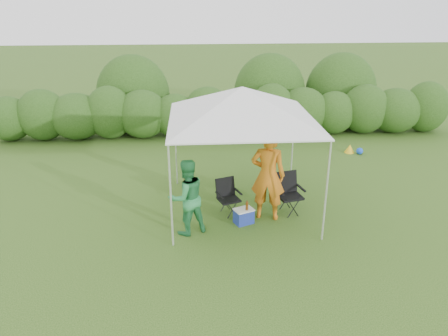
{
  "coord_description": "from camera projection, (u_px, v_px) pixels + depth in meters",
  "views": [
    {
      "loc": [
        -1.02,
        -8.5,
        4.65
      ],
      "look_at": [
        -0.39,
        0.4,
        1.05
      ],
      "focal_mm": 35.0,
      "sensor_mm": 36.0,
      "label": 1
    }
  ],
  "objects": [
    {
      "name": "man",
      "position": [
        268.0,
        175.0,
        9.33
      ],
      "size": [
        0.84,
        0.66,
        2.02
      ],
      "primitive_type": "imported",
      "rotation": [
        0.0,
        0.0,
        2.88
      ],
      "color": "orange",
      "rests_on": "ground"
    },
    {
      "name": "chair_left",
      "position": [
        227.0,
        194.0,
        9.76
      ],
      "size": [
        0.6,
        0.58,
        0.81
      ],
      "rotation": [
        0.0,
        0.0,
        0.35
      ],
      "color": "black",
      "rests_on": "ground"
    },
    {
      "name": "canopy",
      "position": [
        242.0,
        104.0,
        9.21
      ],
      "size": [
        3.1,
        3.1,
        2.83
      ],
      "color": "silver",
      "rests_on": "ground"
    },
    {
      "name": "cooler",
      "position": [
        244.0,
        216.0,
        9.41
      ],
      "size": [
        0.48,
        0.43,
        0.34
      ],
      "rotation": [
        0.0,
        0.0,
        0.42
      ],
      "color": "navy",
      "rests_on": "ground"
    },
    {
      "name": "chair_right",
      "position": [
        288.0,
        190.0,
        9.79
      ],
      "size": [
        0.66,
        0.62,
        0.92
      ],
      "rotation": [
        0.0,
        0.0,
        0.24
      ],
      "color": "black",
      "rests_on": "ground"
    },
    {
      "name": "lawn_toy",
      "position": [
        352.0,
        149.0,
        13.54
      ],
      "size": [
        0.52,
        0.43,
        0.26
      ],
      "color": "yellow",
      "rests_on": "ground"
    },
    {
      "name": "woman",
      "position": [
        187.0,
        197.0,
        8.81
      ],
      "size": [
        0.97,
        0.89,
        1.61
      ],
      "primitive_type": "imported",
      "rotation": [
        0.0,
        0.0,
        3.58
      ],
      "color": "#2C894A",
      "rests_on": "ground"
    },
    {
      "name": "hedge",
      "position": [
        226.0,
        113.0,
        14.91
      ],
      "size": [
        15.84,
        1.53,
        1.8
      ],
      "color": "#2E541A",
      "rests_on": "ground"
    },
    {
      "name": "ground",
      "position": [
        243.0,
        218.0,
        9.67
      ],
      "size": [
        70.0,
        70.0,
        0.0
      ],
      "primitive_type": "plane",
      "color": "#3F631F"
    },
    {
      "name": "bottle",
      "position": [
        247.0,
        205.0,
        9.27
      ],
      "size": [
        0.06,
        0.06,
        0.22
      ],
      "primitive_type": "cylinder",
      "color": "#592D0C",
      "rests_on": "cooler"
    }
  ]
}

